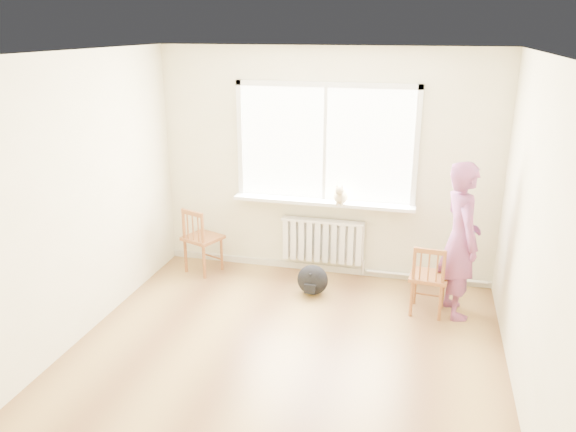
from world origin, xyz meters
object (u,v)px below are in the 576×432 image
Objects in this scene: person at (461,240)px; backpack at (313,280)px; chair_left at (200,240)px; chair_right at (428,280)px; cat at (341,195)px.

backpack is at bearing 70.53° from person.
backpack is at bearing -168.48° from chair_left.
chair_right is 1.39m from cat.
person is 4.21× the size of cat.
cat is at bearing -151.08° from chair_left.
cat is (1.68, 0.22, 0.64)m from chair_left.
chair_left is 2.36× the size of backpack.
person is at bearing -164.38° from chair_left.
chair_left is 2.75m from chair_right.
person is at bearing -2.01° from backpack.
chair_right is at bearing -31.36° from cat.
chair_left is at bearing -3.23° from chair_right.
person is at bearing -21.93° from cat.
chair_left is at bearing 66.60° from person.
chair_right is 1.29m from backpack.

